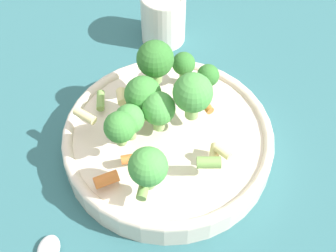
{
  "coord_description": "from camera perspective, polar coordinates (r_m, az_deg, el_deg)",
  "views": [
    {
      "loc": [
        0.29,
        0.21,
        0.51
      ],
      "look_at": [
        0.0,
        0.0,
        0.05
      ],
      "focal_mm": 50.0,
      "sensor_mm": 36.0,
      "label": 1
    }
  ],
  "objects": [
    {
      "name": "pasta_salad",
      "position": [
        0.56,
        -1.24,
        2.86
      ],
      "size": [
        0.23,
        0.2,
        0.09
      ],
      "color": "#8CB766",
      "rests_on": "bowl"
    },
    {
      "name": "cup",
      "position": [
        0.75,
        -0.59,
        13.18
      ],
      "size": [
        0.07,
        0.07,
        0.08
      ],
      "color": "silver",
      "rests_on": "ground_plane"
    },
    {
      "name": "bowl",
      "position": [
        0.61,
        0.0,
        -1.75
      ],
      "size": [
        0.27,
        0.27,
        0.04
      ],
      "color": "beige",
      "rests_on": "ground_plane"
    },
    {
      "name": "ground_plane",
      "position": [
        0.63,
        0.0,
        -2.96
      ],
      "size": [
        3.0,
        3.0,
        0.0
      ],
      "primitive_type": "plane",
      "color": "#2D6066"
    }
  ]
}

